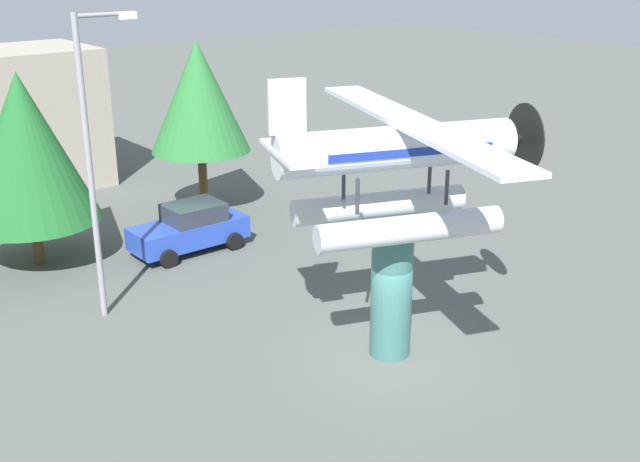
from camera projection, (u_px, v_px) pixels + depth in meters
ground_plane at (389, 352)px, 21.47m from camera, size 140.00×140.00×0.00m
display_pedestal at (391, 293)px, 20.86m from camera, size 1.10×1.10×3.58m
floatplane_monument at (400, 166)px, 19.72m from camera, size 7.19×10.10×4.00m
car_mid_blue at (190, 228)px, 28.34m from camera, size 4.20×2.02×1.76m
streetlight_primary at (94, 150)px, 22.05m from camera, size 1.84×0.28×8.81m
tree_east at (25, 148)px, 26.11m from camera, size 4.57×4.57×6.67m
tree_center_back at (199, 97)px, 31.26m from camera, size 4.00×4.00×7.05m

